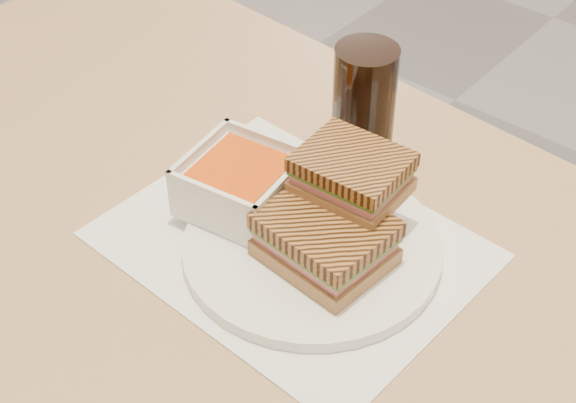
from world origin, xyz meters
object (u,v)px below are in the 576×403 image
Objects in this scene: panini_lower at (325,239)px; cola_glass at (364,108)px; plate at (312,247)px; soup_bowl at (241,185)px; main_table at (223,269)px.

cola_glass is at bearing 114.58° from panini_lower.
panini_lower is 0.84× the size of cola_glass.
soup_bowl is (-0.10, -0.00, 0.04)m from plate.
panini_lower is (0.03, -0.01, 0.04)m from plate.
panini_lower reaches higher than main_table.
main_table is 0.23m from panini_lower.
soup_bowl is at bearing 175.71° from panini_lower.
panini_lower is (0.16, -0.01, 0.16)m from main_table.
panini_lower is at bearing -65.42° from cola_glass.
plate is at bearing 0.65° from main_table.
soup_bowl is 0.18m from cola_glass.
panini_lower is at bearing -4.29° from soup_bowl.
panini_lower is at bearing -21.89° from plate.
panini_lower is 0.20m from cola_glass.
panini_lower is (0.13, -0.01, 0.00)m from soup_bowl.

